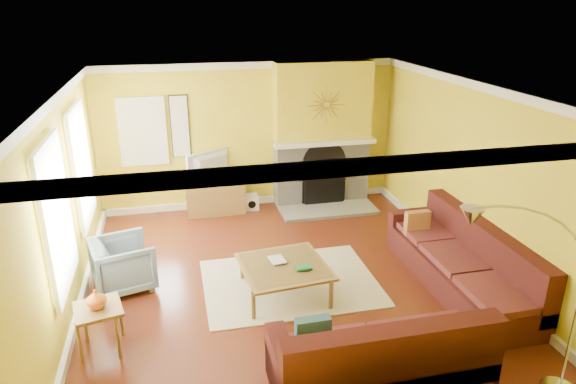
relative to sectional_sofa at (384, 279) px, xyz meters
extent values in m
cube|color=maroon|center=(-1.07, 0.99, -0.46)|extent=(5.50, 6.00, 0.02)
cube|color=white|center=(-1.07, 0.99, 2.26)|extent=(5.50, 6.00, 0.02)
cube|color=yellow|center=(-1.07, 4.00, 0.90)|extent=(5.50, 0.02, 2.70)
cube|color=yellow|center=(-1.07, -2.02, 0.90)|extent=(5.50, 0.02, 2.70)
cube|color=yellow|center=(-3.83, 0.99, 0.90)|extent=(0.02, 6.00, 2.70)
cube|color=yellow|center=(1.69, 0.99, 0.90)|extent=(0.02, 6.00, 2.70)
cube|color=white|center=(-3.79, 2.29, 1.05)|extent=(0.06, 1.22, 1.72)
cube|color=white|center=(-3.79, 0.39, 1.05)|extent=(0.06, 1.22, 1.72)
cube|color=white|center=(-2.97, 3.95, 1.10)|extent=(0.82, 0.06, 1.22)
cube|color=white|center=(-2.32, 3.96, 1.15)|extent=(0.34, 0.04, 1.14)
cube|color=white|center=(0.28, 3.55, 0.80)|extent=(1.92, 0.22, 0.08)
cube|color=#9C9993|center=(0.28, 3.24, -0.42)|extent=(1.80, 0.70, 0.06)
cube|color=beige|center=(-1.01, 0.90, -0.44)|extent=(2.40, 1.80, 0.02)
cube|color=olive|center=(-1.78, 3.70, -0.16)|extent=(1.07, 0.48, 0.59)
imported|color=black|center=(-1.78, 3.70, 0.43)|extent=(0.92, 0.66, 0.58)
cube|color=white|center=(-1.11, 3.72, -0.31)|extent=(0.27, 0.27, 0.27)
imported|color=gray|center=(-3.26, 1.30, -0.09)|extent=(0.96, 0.94, 0.71)
imported|color=orange|center=(-3.42, -0.03, 0.21)|extent=(0.26, 0.26, 0.23)
imported|color=white|center=(-1.32, 0.76, 0.00)|extent=(0.23, 0.29, 0.03)
camera|label=1|loc=(-2.45, -5.23, 3.31)|focal=32.00mm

